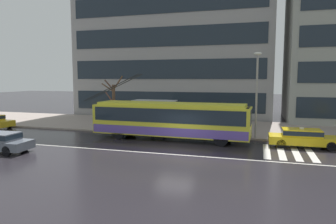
# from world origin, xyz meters

# --- Properties ---
(ground_plane) EXTENTS (160.00, 160.00, 0.00)m
(ground_plane) POSITION_xyz_m (0.00, 0.00, 0.00)
(ground_plane) COLOR black
(sidewalk_slab) EXTENTS (80.00, 10.00, 0.14)m
(sidewalk_slab) POSITION_xyz_m (0.00, 9.90, 0.07)
(sidewalk_slab) COLOR gray
(sidewalk_slab) RESTS_ON ground_plane
(crosswalk_stripe_edge_near) EXTENTS (0.44, 4.40, 0.01)m
(crosswalk_stripe_edge_near) POSITION_xyz_m (5.89, 1.45, 0.00)
(crosswalk_stripe_edge_near) COLOR beige
(crosswalk_stripe_edge_near) RESTS_ON ground_plane
(crosswalk_stripe_inner_a) EXTENTS (0.44, 4.40, 0.01)m
(crosswalk_stripe_inner_a) POSITION_xyz_m (6.79, 1.45, 0.00)
(crosswalk_stripe_inner_a) COLOR beige
(crosswalk_stripe_inner_a) RESTS_ON ground_plane
(crosswalk_stripe_center) EXTENTS (0.44, 4.40, 0.01)m
(crosswalk_stripe_center) POSITION_xyz_m (7.69, 1.45, 0.00)
(crosswalk_stripe_center) COLOR beige
(crosswalk_stripe_center) RESTS_ON ground_plane
(crosswalk_stripe_inner_b) EXTENTS (0.44, 4.40, 0.01)m
(crosswalk_stripe_inner_b) POSITION_xyz_m (8.59, 1.45, 0.00)
(crosswalk_stripe_inner_b) COLOR beige
(crosswalk_stripe_inner_b) RESTS_ON ground_plane
(lane_centre_line) EXTENTS (72.00, 0.14, 0.01)m
(lane_centre_line) POSITION_xyz_m (0.00, -1.20, 0.00)
(lane_centre_line) COLOR silver
(lane_centre_line) RESTS_ON ground_plane
(trolleybus) EXTENTS (13.63, 2.90, 5.14)m
(trolleybus) POSITION_xyz_m (-1.29, 3.30, 1.60)
(trolleybus) COLOR yellow
(trolleybus) RESTS_ON ground_plane
(taxi_ahead_of_bus) EXTENTS (4.73, 1.88, 1.39)m
(taxi_ahead_of_bus) POSITION_xyz_m (8.32, 3.42, 0.70)
(taxi_ahead_of_bus) COLOR yellow
(taxi_ahead_of_bus) RESTS_ON ground_plane
(bus_shelter) EXTENTS (3.84, 1.72, 2.68)m
(bus_shelter) POSITION_xyz_m (-3.71, 6.83, 2.14)
(bus_shelter) COLOR gray
(bus_shelter) RESTS_ON sidewalk_slab
(pedestrian_at_shelter) EXTENTS (1.63, 1.63, 1.97)m
(pedestrian_at_shelter) POSITION_xyz_m (-2.75, 6.14, 1.76)
(pedestrian_at_shelter) COLOR navy
(pedestrian_at_shelter) RESTS_ON sidewalk_slab
(pedestrian_approaching_curb) EXTENTS (1.54, 1.54, 1.92)m
(pedestrian_approaching_curb) POSITION_xyz_m (-3.82, 6.63, 1.72)
(pedestrian_approaching_curb) COLOR navy
(pedestrian_approaching_curb) RESTS_ON sidewalk_slab
(pedestrian_walking_past) EXTENTS (1.29, 1.29, 1.96)m
(pedestrian_walking_past) POSITION_xyz_m (0.91, 6.47, 1.74)
(pedestrian_walking_past) COLOR black
(pedestrian_walking_past) RESTS_ON sidewalk_slab
(pedestrian_waiting_by_pole) EXTENTS (1.08, 1.08, 1.95)m
(pedestrian_waiting_by_pole) POSITION_xyz_m (3.74, 6.86, 1.68)
(pedestrian_waiting_by_pole) COLOR #594249
(pedestrian_waiting_by_pole) RESTS_ON sidewalk_slab
(street_lamp) EXTENTS (0.60, 0.32, 6.63)m
(street_lamp) POSITION_xyz_m (5.10, 5.32, 4.06)
(street_lamp) COLOR gray
(street_lamp) RESTS_ON sidewalk_slab
(street_tree_bare) EXTENTS (2.17, 0.98, 4.88)m
(street_tree_bare) POSITION_xyz_m (-7.95, 6.95, 2.53)
(street_tree_bare) COLOR brown
(street_tree_bare) RESTS_ON sidewalk_slab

